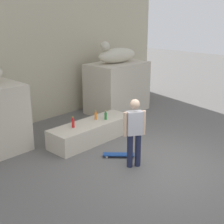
{
  "coord_description": "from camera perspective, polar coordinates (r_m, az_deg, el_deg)",
  "views": [
    {
      "loc": [
        -5.85,
        -4.06,
        3.59
      ],
      "look_at": [
        -0.17,
        1.25,
        1.1
      ],
      "focal_mm": 51.35,
      "sensor_mm": 36.0,
      "label": 1
    }
  ],
  "objects": [
    {
      "name": "bottle_green",
      "position": [
        9.27,
        -1.14,
        -0.68
      ],
      "size": [
        0.07,
        0.07,
        0.27
      ],
      "color": "#1E722D",
      "rests_on": "ledge_block"
    },
    {
      "name": "skater",
      "position": [
        7.46,
        4.0,
        -3.26
      ],
      "size": [
        0.47,
        0.36,
        1.67
      ],
      "rotation": [
        0.0,
        0.0,
        2.58
      ],
      "color": "#1E233F",
      "rests_on": "ground_plane"
    },
    {
      "name": "bottle_orange",
      "position": [
        9.28,
        -2.92,
        -0.67
      ],
      "size": [
        0.07,
        0.07,
        0.28
      ],
      "color": "orange",
      "rests_on": "ledge_block"
    },
    {
      "name": "ground_plane",
      "position": [
        7.98,
        7.52,
        -9.17
      ],
      "size": [
        40.0,
        40.0,
        0.0
      ],
      "primitive_type": "plane",
      "color": "#605E5B"
    },
    {
      "name": "pedestal_right",
      "position": [
        11.67,
        0.92,
        4.41
      ],
      "size": [
        2.14,
        1.38,
        1.79
      ],
      "primitive_type": "cube",
      "color": "beige",
      "rests_on": "ground_plane"
    },
    {
      "name": "statue_reclining_right",
      "position": [
        11.43,
        0.81,
        10.14
      ],
      "size": [
        1.66,
        0.76,
        0.78
      ],
      "rotation": [
        0.0,
        0.0,
        3.01
      ],
      "color": "beige",
      "rests_on": "pedestal_right"
    },
    {
      "name": "facade_wall",
      "position": [
        10.79,
        -14.65,
        15.87
      ],
      "size": [
        11.68,
        0.6,
        6.68
      ],
      "primitive_type": "cube",
      "color": "#BDB497",
      "rests_on": "ground_plane"
    },
    {
      "name": "ledge_block",
      "position": [
        9.19,
        -3.61,
        -3.44
      ],
      "size": [
        2.63,
        0.84,
        0.55
      ],
      "primitive_type": "cube",
      "color": "beige",
      "rests_on": "ground_plane"
    },
    {
      "name": "skateboard",
      "position": [
        8.24,
        1.19,
        -7.58
      ],
      "size": [
        0.68,
        0.73,
        0.08
      ],
      "rotation": [
        0.0,
        0.0,
        2.3
      ],
      "color": "navy",
      "rests_on": "ground_plane"
    },
    {
      "name": "bottle_red",
      "position": [
        8.71,
        -6.94,
        -1.96
      ],
      "size": [
        0.08,
        0.08,
        0.3
      ],
      "color": "red",
      "rests_on": "ledge_block"
    }
  ]
}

